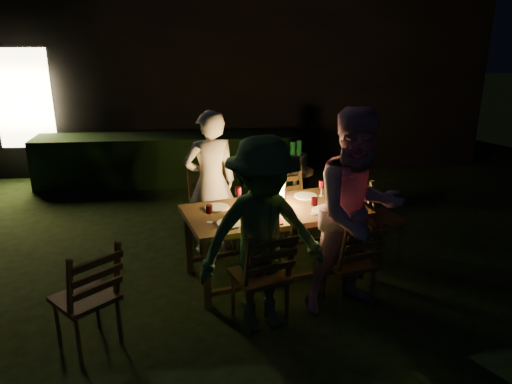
{
  "coord_description": "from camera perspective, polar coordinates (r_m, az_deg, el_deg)",
  "views": [
    {
      "loc": [
        0.22,
        -4.25,
        2.58
      ],
      "look_at": [
        0.67,
        0.7,
        0.85
      ],
      "focal_mm": 35.0,
      "sensor_mm": 36.0,
      "label": 1
    }
  ],
  "objects": [
    {
      "name": "garden_envelope",
      "position": [
        10.46,
        -6.66,
        13.58
      ],
      "size": [
        40.0,
        40.0,
        3.2
      ],
      "color": "black",
      "rests_on": "ground"
    },
    {
      "name": "dining_table",
      "position": [
        5.11,
        2.17,
        -2.69
      ],
      "size": [
        1.98,
        1.34,
        0.75
      ],
      "rotation": [
        0.0,
        0.0,
        0.26
      ],
      "color": "#4A3418",
      "rests_on": "ground"
    },
    {
      "name": "chair_near_left",
      "position": [
        4.48,
        0.53,
        -11.34
      ],
      "size": [
        0.59,
        0.61,
        1.01
      ],
      "rotation": [
        0.0,
        0.0,
        0.35
      ],
      "color": "#4A3418",
      "rests_on": "ground"
    },
    {
      "name": "chair_near_right",
      "position": [
        4.85,
        10.64,
        -9.52
      ],
      "size": [
        0.51,
        0.54,
        0.92
      ],
      "rotation": [
        0.0,
        0.0,
        0.27
      ],
      "color": "#4A3418",
      "rests_on": "ground"
    },
    {
      "name": "chair_far_left",
      "position": [
        5.79,
        -4.92,
        -3.85
      ],
      "size": [
        0.58,
        0.6,
        1.07
      ],
      "rotation": [
        0.0,
        0.0,
        3.37
      ],
      "color": "#4A3418",
      "rests_on": "ground"
    },
    {
      "name": "chair_far_right",
      "position": [
        6.12,
        4.14,
        -2.94
      ],
      "size": [
        0.53,
        0.55,
        0.93
      ],
      "rotation": [
        0.0,
        0.0,
        3.45
      ],
      "color": "#4A3418",
      "rests_on": "ground"
    },
    {
      "name": "chair_end",
      "position": [
        5.8,
        13.46,
        -4.39
      ],
      "size": [
        0.6,
        0.57,
        1.04
      ],
      "rotation": [
        0.0,
        0.0,
        -1.32
      ],
      "color": "#4A3418",
      "rests_on": "ground"
    },
    {
      "name": "chair_spare",
      "position": [
        4.4,
        -18.59,
        -13.19
      ],
      "size": [
        0.65,
        0.65,
        0.99
      ],
      "rotation": [
        0.0,
        0.0,
        0.74
      ],
      "color": "#4A3418",
      "rests_on": "ground"
    },
    {
      "name": "person_house_side",
      "position": [
        5.65,
        -5.21,
        1.06
      ],
      "size": [
        0.69,
        0.54,
        1.66
      ],
      "primitive_type": "imported",
      "rotation": [
        0.0,
        0.0,
        3.4
      ],
      "color": "white",
      "rests_on": "ground"
    },
    {
      "name": "person_opp_right",
      "position": [
        4.53,
        11.47,
        -2.39
      ],
      "size": [
        1.07,
        0.93,
        1.89
      ],
      "primitive_type": "imported",
      "rotation": [
        0.0,
        0.0,
        0.26
      ],
      "color": "#C084A5",
      "rests_on": "ground"
    },
    {
      "name": "person_opp_left",
      "position": [
        4.18,
        0.77,
        -5.11
      ],
      "size": [
        1.24,
        0.9,
        1.72
      ],
      "primitive_type": "imported",
      "rotation": [
        0.0,
        0.0,
        0.26
      ],
      "color": "#335D2E",
      "rests_on": "ground"
    },
    {
      "name": "lantern",
      "position": [
        5.09,
        2.51,
        0.0
      ],
      "size": [
        0.16,
        0.16,
        0.35
      ],
      "color": "white",
      "rests_on": "dining_table"
    },
    {
      "name": "plate_far_left",
      "position": [
        5.11,
        -4.48,
        -1.77
      ],
      "size": [
        0.25,
        0.25,
        0.01
      ],
      "primitive_type": "cylinder",
      "color": "white",
      "rests_on": "dining_table"
    },
    {
      "name": "plate_near_left",
      "position": [
        4.71,
        -3.0,
        -3.57
      ],
      "size": [
        0.25,
        0.25,
        0.01
      ],
      "primitive_type": "cylinder",
      "color": "white",
      "rests_on": "dining_table"
    },
    {
      "name": "plate_far_right",
      "position": [
        5.44,
        5.68,
        -0.46
      ],
      "size": [
        0.25,
        0.25,
        0.01
      ],
      "primitive_type": "cylinder",
      "color": "white",
      "rests_on": "dining_table"
    },
    {
      "name": "plate_near_right",
      "position": [
        5.08,
        7.84,
        -2.02
      ],
      "size": [
        0.25,
        0.25,
        0.01
      ],
      "primitive_type": "cylinder",
      "color": "white",
      "rests_on": "dining_table"
    },
    {
      "name": "wineglass_a",
      "position": [
        5.2,
        -2.04,
        -0.38
      ],
      "size": [
        0.06,
        0.06,
        0.18
      ],
      "primitive_type": null,
      "color": "#59070F",
      "rests_on": "dining_table"
    },
    {
      "name": "wineglass_b",
      "position": [
        4.73,
        -5.34,
        -2.5
      ],
      "size": [
        0.06,
        0.06,
        0.18
      ],
      "primitive_type": null,
      "color": "#59070F",
      "rests_on": "dining_table"
    },
    {
      "name": "wineglass_c",
      "position": [
        4.93,
        6.66,
        -1.61
      ],
      "size": [
        0.06,
        0.06,
        0.18
      ],
      "primitive_type": null,
      "color": "#59070F",
      "rests_on": "dining_table"
    },
    {
      "name": "wineglass_d",
      "position": [
        5.46,
        7.5,
        0.42
      ],
      "size": [
        0.06,
        0.06,
        0.18
      ],
      "primitive_type": null,
      "color": "#59070F",
      "rests_on": "dining_table"
    },
    {
      "name": "wineglass_e",
      "position": [
        4.76,
        2.46,
        -2.3
      ],
      "size": [
        0.06,
        0.06,
        0.18
      ],
      "primitive_type": null,
      "color": "silver",
      "rests_on": "dining_table"
    },
    {
      "name": "bottle_table",
      "position": [
        4.95,
        -0.48,
        -0.77
      ],
      "size": [
        0.07,
        0.07,
        0.28
      ],
      "primitive_type": "cylinder",
      "color": "#0F471E",
      "rests_on": "dining_table"
    },
    {
      "name": "napkin_left",
      "position": [
        4.75,
        1.98,
        -3.38
      ],
      "size": [
        0.18,
        0.14,
        0.01
      ],
      "primitive_type": "cube",
      "color": "red",
      "rests_on": "dining_table"
    },
    {
      "name": "napkin_right",
      "position": [
        5.06,
        9.26,
        -2.2
      ],
      "size": [
        0.18,
        0.14,
        0.01
      ],
      "primitive_type": "cube",
      "color": "red",
      "rests_on": "dining_table"
    },
    {
      "name": "phone",
      "position": [
        4.63,
        -3.53,
        -4.08
      ],
      "size": [
        0.14,
        0.07,
        0.01
      ],
      "primitive_type": "cube",
      "color": "black",
      "rests_on": "dining_table"
    },
    {
      "name": "side_table",
      "position": [
        6.73,
        4.49,
        1.88
      ],
      "size": [
        0.49,
        0.49,
        0.66
      ],
      "color": "olive",
      "rests_on": "ground"
    },
    {
      "name": "ice_bucket",
      "position": [
        6.68,
        4.54,
        3.42
      ],
      "size": [
        0.3,
        0.3,
        0.22
      ],
      "primitive_type": "cylinder",
      "color": "#A5A8AD",
      "rests_on": "side_table"
    },
    {
      "name": "bottle_bucket_a",
      "position": [
        6.62,
        4.18,
        3.73
      ],
      "size": [
        0.07,
        0.07,
        0.32
      ],
      "primitive_type": "cylinder",
      "color": "#0F471E",
      "rests_on": "side_table"
    },
    {
      "name": "bottle_bucket_b",
      "position": [
        6.71,
        4.91,
        3.93
      ],
      "size": [
        0.07,
        0.07,
        0.32
      ],
      "primitive_type": "cylinder",
      "color": "#0F471E",
      "rests_on": "side_table"
    }
  ]
}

